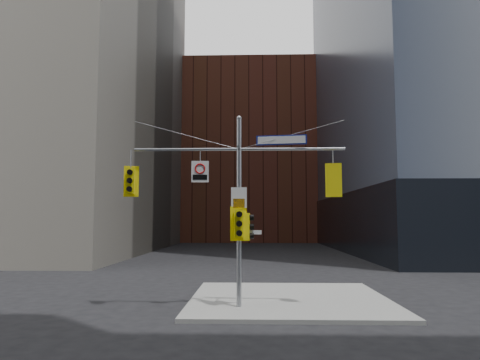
# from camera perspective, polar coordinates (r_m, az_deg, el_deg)

# --- Properties ---
(ground) EXTENTS (160.00, 160.00, 0.00)m
(ground) POSITION_cam_1_polar(r_m,az_deg,el_deg) (14.43, -0.40, -18.67)
(ground) COLOR black
(ground) RESTS_ON ground
(sidewalk_corner) EXTENTS (8.00, 8.00, 0.15)m
(sidewalk_corner) POSITION_cam_1_polar(r_m,az_deg,el_deg) (18.39, 6.55, -15.49)
(sidewalk_corner) COLOR gray
(sidewalk_corner) RESTS_ON ground
(brick_midrise) EXTENTS (26.00, 20.00, 28.00)m
(brick_midrise) POSITION_cam_1_polar(r_m,az_deg,el_deg) (72.82, 1.26, 3.11)
(brick_midrise) COLOR brown
(brick_midrise) RESTS_ON ground
(signal_assembly) EXTENTS (8.00, 0.80, 7.30)m
(signal_assembly) POSITION_cam_1_polar(r_m,az_deg,el_deg) (16.07, -0.13, -1.45)
(signal_assembly) COLOR gray
(signal_assembly) RESTS_ON ground
(traffic_light_west_arm) EXTENTS (0.57, 0.48, 1.19)m
(traffic_light_west_arm) POSITION_cam_1_polar(r_m,az_deg,el_deg) (16.76, -14.39, -0.13)
(traffic_light_west_arm) COLOR #FFEC0D
(traffic_light_west_arm) RESTS_ON ground
(traffic_light_east_arm) EXTENTS (0.60, 0.51, 1.26)m
(traffic_light_east_arm) POSITION_cam_1_polar(r_m,az_deg,el_deg) (16.38, 12.34, -0.06)
(traffic_light_east_arm) COLOR #FFEC0D
(traffic_light_east_arm) RESTS_ON ground
(traffic_light_pole_side) EXTENTS (0.40, 0.34, 1.02)m
(traffic_light_pole_side) POSITION_cam_1_polar(r_m,az_deg,el_deg) (16.04, 1.03, -6.25)
(traffic_light_pole_side) COLOR #FFEC0D
(traffic_light_pole_side) RESTS_ON ground
(traffic_light_pole_front) EXTENTS (0.61, 0.51, 1.27)m
(traffic_light_pole_front) POSITION_cam_1_polar(r_m,az_deg,el_deg) (15.77, -0.16, -5.84)
(traffic_light_pole_front) COLOR #FFEC0D
(traffic_light_pole_front) RESTS_ON ground
(street_sign_blade) EXTENTS (1.91, 0.27, 0.37)m
(street_sign_blade) POSITION_cam_1_polar(r_m,az_deg,el_deg) (16.35, 5.54, 5.34)
(street_sign_blade) COLOR navy
(street_sign_blade) RESTS_ON ground
(regulatory_sign_arm) EXTENTS (0.65, 0.10, 0.81)m
(regulatory_sign_arm) POSITION_cam_1_polar(r_m,az_deg,el_deg) (16.23, -5.35, 1.22)
(regulatory_sign_arm) COLOR silver
(regulatory_sign_arm) RESTS_ON ground
(regulatory_sign_pole) EXTENTS (0.59, 0.06, 0.77)m
(regulatory_sign_pole) POSITION_cam_1_polar(r_m,az_deg,el_deg) (15.94, -0.14, -2.43)
(regulatory_sign_pole) COLOR silver
(regulatory_sign_pole) RESTS_ON ground
(street_blade_ew) EXTENTS (0.78, 0.13, 0.16)m
(street_blade_ew) POSITION_cam_1_polar(r_m,az_deg,el_deg) (16.04, 1.49, -6.99)
(street_blade_ew) COLOR silver
(street_blade_ew) RESTS_ON ground
(street_blade_ns) EXTENTS (0.06, 0.73, 0.15)m
(street_blade_ns) POSITION_cam_1_polar(r_m,az_deg,el_deg) (16.50, -0.08, -7.07)
(street_blade_ns) COLOR #145926
(street_blade_ns) RESTS_ON ground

